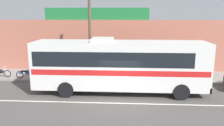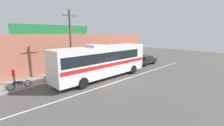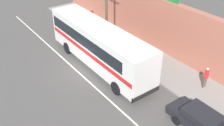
# 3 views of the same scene
# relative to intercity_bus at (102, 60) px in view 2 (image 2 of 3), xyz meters

# --- Properties ---
(ground_plane) EXTENTS (70.00, 70.00, 0.00)m
(ground_plane) POSITION_rel_intercity_bus_xyz_m (0.09, -1.21, -2.07)
(ground_plane) COLOR #4F4C49
(sidewalk_slab) EXTENTS (30.00, 3.60, 0.14)m
(sidewalk_slab) POSITION_rel_intercity_bus_xyz_m (0.09, 3.99, -2.00)
(sidewalk_slab) COLOR gray
(sidewalk_slab) RESTS_ON ground_plane
(storefront_facade) EXTENTS (30.00, 0.70, 4.80)m
(storefront_facade) POSITION_rel_intercity_bus_xyz_m (0.09, 6.14, 0.33)
(storefront_facade) COLOR #B26651
(storefront_facade) RESTS_ON ground_plane
(storefront_billboard) EXTENTS (9.62, 0.12, 1.10)m
(storefront_billboard) POSITION_rel_intercity_bus_xyz_m (-2.24, 6.14, 3.28)
(storefront_billboard) COLOR #1E7538
(storefront_billboard) RESTS_ON storefront_facade
(road_center_stripe) EXTENTS (30.00, 0.14, 0.01)m
(road_center_stripe) POSITION_rel_intercity_bus_xyz_m (0.09, -2.01, -2.06)
(road_center_stripe) COLOR silver
(road_center_stripe) RESTS_ON ground_plane
(intercity_bus) EXTENTS (11.58, 2.62, 3.78)m
(intercity_bus) POSITION_rel_intercity_bus_xyz_m (0.00, 0.00, 0.00)
(intercity_bus) COLOR silver
(intercity_bus) RESTS_ON ground_plane
(parked_car) EXTENTS (4.21, 1.82, 1.37)m
(parked_car) POSITION_rel_intercity_bus_xyz_m (9.84, 0.85, -1.33)
(parked_car) COLOR black
(parked_car) RESTS_ON ground_plane
(utility_pole) EXTENTS (1.60, 0.22, 7.18)m
(utility_pole) POSITION_rel_intercity_bus_xyz_m (-2.31, 2.45, 1.80)
(utility_pole) COLOR brown
(utility_pole) RESTS_ON sidewalk_slab
(motorcycle_black) EXTENTS (1.96, 0.56, 0.94)m
(motorcycle_black) POSITION_rel_intercity_bus_xyz_m (-7.57, 2.52, -1.50)
(motorcycle_black) COLOR black
(motorcycle_black) RESTS_ON sidewalk_slab
(motorcycle_orange) EXTENTS (1.92, 0.56, 0.94)m
(motorcycle_orange) POSITION_rel_intercity_bus_xyz_m (-4.47, 2.67, -1.50)
(motorcycle_orange) COLOR black
(motorcycle_orange) RESTS_ON sidewalk_slab
(pedestrian_by_curb) EXTENTS (0.30, 0.48, 1.63)m
(pedestrian_by_curb) POSITION_rel_intercity_bus_xyz_m (-7.54, 4.13, -0.98)
(pedestrian_by_curb) COLOR navy
(pedestrian_by_curb) RESTS_ON sidewalk_slab
(pedestrian_near_shop) EXTENTS (0.30, 0.48, 1.71)m
(pedestrian_near_shop) POSITION_rel_intercity_bus_xyz_m (7.37, 4.45, -0.93)
(pedestrian_near_shop) COLOR brown
(pedestrian_near_shop) RESTS_ON sidewalk_slab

